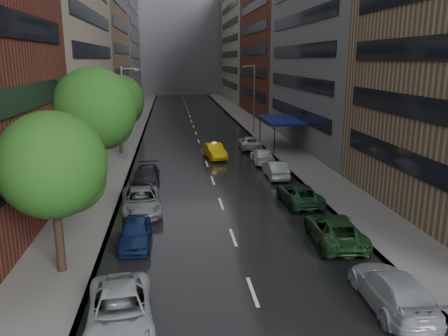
% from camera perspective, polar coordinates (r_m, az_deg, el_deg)
% --- Properties ---
extents(road, '(14.00, 140.00, 0.01)m').
position_cam_1_polar(road, '(63.65, -3.91, 5.14)').
color(road, black).
rests_on(road, ground).
extents(sidewalk_left, '(4.00, 140.00, 0.15)m').
position_cam_1_polar(sidewalk_left, '(63.80, -12.04, 4.95)').
color(sidewalk_left, gray).
rests_on(sidewalk_left, ground).
extents(sidewalk_right, '(4.00, 140.00, 0.15)m').
position_cam_1_polar(sidewalk_right, '(64.73, 4.10, 5.35)').
color(sidewalk_right, gray).
rests_on(sidewalk_right, ground).
extents(buildings_left, '(8.00, 108.00, 38.00)m').
position_cam_1_polar(buildings_left, '(72.80, -17.06, 18.32)').
color(buildings_left, maroon).
rests_on(buildings_left, ground).
extents(buildings_right, '(8.05, 109.10, 36.00)m').
position_cam_1_polar(buildings_right, '(72.06, 8.19, 18.06)').
color(buildings_right, '#937A5B').
rests_on(buildings_right, ground).
extents(building_far, '(40.00, 14.00, 32.00)m').
position_cam_1_polar(building_far, '(130.98, -5.74, 16.69)').
color(building_far, slate).
rests_on(building_far, ground).
extents(tree_near, '(4.82, 4.82, 7.68)m').
position_cam_1_polar(tree_near, '(20.78, -21.54, 0.32)').
color(tree_near, '#382619').
rests_on(tree_near, ground).
extents(tree_mid, '(5.85, 5.85, 9.33)m').
position_cam_1_polar(tree_mid, '(32.05, -16.56, 7.31)').
color(tree_mid, '#382619').
rests_on(tree_mid, ground).
extents(tree_far, '(5.23, 5.23, 8.33)m').
position_cam_1_polar(tree_far, '(46.61, -13.61, 8.58)').
color(tree_far, '#382619').
rests_on(tree_far, ground).
extents(taxi, '(2.32, 4.78, 1.51)m').
position_cam_1_polar(taxi, '(44.41, -1.28, 2.26)').
color(taxi, yellow).
rests_on(taxi, ground).
extents(parked_cars_left, '(2.99, 24.81, 1.52)m').
position_cam_1_polar(parked_cars_left, '(26.40, -11.15, -6.38)').
color(parked_cars_left, '#B1B4BB').
rests_on(parked_cars_left, ground).
extents(parked_cars_right, '(2.92, 37.78, 1.53)m').
position_cam_1_polar(parked_cars_right, '(32.72, 8.77, -2.26)').
color(parked_cars_right, '#ABAFB5').
rests_on(parked_cars_right, ground).
extents(street_lamp_left, '(1.74, 0.22, 9.00)m').
position_cam_1_polar(street_lamp_left, '(43.31, -12.86, 7.16)').
color(street_lamp_left, gray).
rests_on(street_lamp_left, sidewalk_left).
extents(street_lamp_right, '(1.74, 0.22, 9.00)m').
position_cam_1_polar(street_lamp_right, '(59.05, 3.88, 9.22)').
color(street_lamp_right, gray).
rests_on(street_lamp_right, sidewalk_right).
extents(awning, '(4.00, 8.00, 3.12)m').
position_cam_1_polar(awning, '(49.80, 7.44, 6.21)').
color(awning, navy).
rests_on(awning, sidewalk_right).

